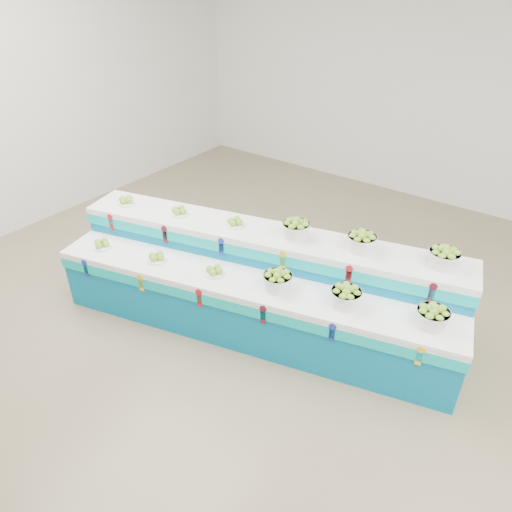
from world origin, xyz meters
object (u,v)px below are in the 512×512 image
at_px(display_stand, 256,284).
at_px(basket_lower_left, 278,280).
at_px(basket_upper_right, 444,257).
at_px(plate_upper_mid, 179,211).

bearing_deg(display_stand, basket_lower_left, -38.28).
distance_m(display_stand, basket_upper_right, 1.89).
bearing_deg(plate_upper_mid, basket_lower_left, -6.92).
xyz_separation_m(basket_lower_left, plate_upper_mid, (-1.46, 0.18, 0.24)).
bearing_deg(basket_lower_left, plate_upper_mid, 173.08).
bearing_deg(display_stand, basket_upper_right, 8.51).
xyz_separation_m(basket_lower_left, basket_upper_right, (1.26, 0.86, 0.30)).
distance_m(basket_lower_left, plate_upper_mid, 1.49).
relative_size(plate_upper_mid, basket_upper_right, 0.75).
height_order(basket_lower_left, plate_upper_mid, plate_upper_mid).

